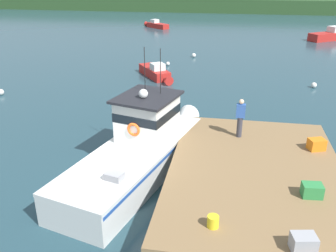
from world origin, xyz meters
TOP-DOWN VIEW (x-y plane):
  - ground_plane at (0.00, 0.00)m, footprint 200.00×200.00m
  - dock at (4.80, 0.00)m, footprint 6.00×9.00m
  - main_fishing_boat at (0.35, 1.32)m, footprint 4.53×9.94m
  - crate_stack_near_edge at (5.75, -3.86)m, footprint 0.67×0.54m
  - crate_single_by_cleat at (6.39, -1.36)m, footprint 0.63×0.49m
  - crate_stack_mid_dock at (7.12, 1.97)m, footprint 0.72×0.62m
  - bait_bucket at (3.51, -3.34)m, footprint 0.32×0.32m
  - deckhand_by_the_boat at (4.20, 2.65)m, footprint 0.36×0.22m
  - moored_boat_mid_harbor at (-6.91, 39.41)m, footprint 3.93×3.34m
  - moored_boat_near_channel at (-1.87, 14.98)m, footprint 3.30×4.18m
  - moored_boat_far_right at (14.60, 33.76)m, footprint 5.54×4.32m
  - mooring_buoy_channel_marker at (0.18, 22.21)m, footprint 0.38×0.38m
  - mooring_buoy_outer at (9.37, 14.30)m, footprint 0.38×0.38m
  - mooring_buoy_inshore at (-10.96, 9.13)m, footprint 0.39×0.39m
  - mooring_buoy_spare_mooring at (-1.63, 18.74)m, footprint 0.32×0.32m
  - far_shoreline at (0.00, 62.00)m, footprint 120.00×8.00m

SIDE VIEW (x-z plane):
  - ground_plane at x=0.00m, z-range 0.00..0.00m
  - mooring_buoy_spare_mooring at x=-1.63m, z-range 0.00..0.32m
  - mooring_buoy_outer at x=9.37m, z-range 0.00..0.38m
  - mooring_buoy_channel_marker at x=0.18m, z-range 0.00..0.38m
  - mooring_buoy_inshore at x=-10.96m, z-range 0.00..0.39m
  - moored_boat_mid_harbor at x=-6.91m, z-range -0.17..0.93m
  - moored_boat_near_channel at x=-1.87m, z-range -0.18..0.96m
  - moored_boat_far_right at x=14.60m, z-range -0.24..1.27m
  - main_fishing_boat at x=0.35m, z-range -1.39..3.41m
  - dock at x=4.80m, z-range 0.47..1.67m
  - far_shoreline at x=0.00m, z-range 0.00..2.40m
  - bait_bucket at x=3.51m, z-range 1.20..1.54m
  - crate_single_by_cleat at x=6.39m, z-range 1.20..1.62m
  - crate_stack_mid_dock at x=7.12m, z-range 1.20..1.64m
  - crate_stack_near_edge at x=5.75m, z-range 1.20..1.64m
  - deckhand_by_the_boat at x=4.20m, z-range 1.24..2.87m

